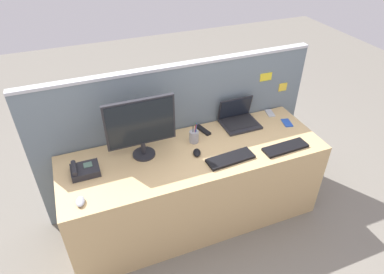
{
  "coord_description": "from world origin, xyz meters",
  "views": [
    {
      "loc": [
        -0.8,
        -1.99,
        2.45
      ],
      "look_at": [
        0.0,
        0.05,
        0.88
      ],
      "focal_mm": 31.45,
      "sensor_mm": 36.0,
      "label": 1
    }
  ],
  "objects": [
    {
      "name": "laptop",
      "position": [
        0.53,
        0.26,
        0.81
      ],
      "size": [
        0.33,
        0.27,
        0.23
      ],
      "color": "#232328",
      "rests_on": "desk"
    },
    {
      "name": "desk",
      "position": [
        0.0,
        0.0,
        0.38
      ],
      "size": [
        2.16,
        0.72,
        0.76
      ],
      "primitive_type": "cube",
      "color": "tan",
      "rests_on": "ground_plane"
    },
    {
      "name": "desk_phone",
      "position": [
        -0.86,
        0.07,
        0.79
      ],
      "size": [
        0.21,
        0.17,
        0.09
      ],
      "color": "#232328",
      "rests_on": "desk"
    },
    {
      "name": "keyboard_spare",
      "position": [
        0.72,
        -0.23,
        0.77
      ],
      "size": [
        0.39,
        0.14,
        0.02
      ],
      "primitive_type": "cube",
      "rotation": [
        0.0,
        0.0,
        0.04
      ],
      "color": "black",
      "rests_on": "desk"
    },
    {
      "name": "computer_mouse_right_hand",
      "position": [
        0.01,
        -0.03,
        0.77
      ],
      "size": [
        0.09,
        0.11,
        0.03
      ],
      "primitive_type": "ellipsoid",
      "rotation": [
        0.0,
        0.0,
        -0.33
      ],
      "color": "black",
      "rests_on": "desk"
    },
    {
      "name": "cell_phone_blue_case",
      "position": [
        0.95,
        0.09,
        0.76
      ],
      "size": [
        0.1,
        0.14,
        0.01
      ],
      "primitive_type": "cube",
      "rotation": [
        0.0,
        0.0,
        -0.22
      ],
      "color": "blue",
      "rests_on": "desk"
    },
    {
      "name": "desktop_monitor",
      "position": [
        -0.39,
        0.13,
        1.04
      ],
      "size": [
        0.54,
        0.18,
        0.5
      ],
      "color": "#232328",
      "rests_on": "desk"
    },
    {
      "name": "computer_mouse_left_hand",
      "position": [
        -0.92,
        -0.23,
        0.77
      ],
      "size": [
        0.07,
        0.11,
        0.03
      ],
      "primitive_type": "ellipsoid",
      "rotation": [
        0.0,
        0.0,
        -0.14
      ],
      "color": "#9EA0A8",
      "rests_on": "desk"
    },
    {
      "name": "ground_plane",
      "position": [
        0.0,
        0.0,
        0.0
      ],
      "size": [
        10.0,
        10.0,
        0.0
      ],
      "primitive_type": "plane",
      "color": "slate"
    },
    {
      "name": "tv_remote",
      "position": [
        0.19,
        0.25,
        0.77
      ],
      "size": [
        0.09,
        0.18,
        0.02
      ],
      "primitive_type": "cube",
      "rotation": [
        0.0,
        0.0,
        0.27
      ],
      "color": "black",
      "rests_on": "desk"
    },
    {
      "name": "pen_cup",
      "position": [
        0.05,
        0.14,
        0.81
      ],
      "size": [
        0.08,
        0.08,
        0.19
      ],
      "color": "#99999E",
      "rests_on": "desk"
    },
    {
      "name": "cell_phone_silver_slab",
      "position": [
        0.9,
        0.29,
        0.76
      ],
      "size": [
        0.09,
        0.14,
        0.01
      ],
      "primitive_type": "cube",
      "rotation": [
        0.0,
        0.0,
        -0.2
      ],
      "color": "#B7BAC1",
      "rests_on": "desk"
    },
    {
      "name": "cubicle_divider",
      "position": [
        0.0,
        0.4,
        0.68
      ],
      "size": [
        2.51,
        0.07,
        1.36
      ],
      "color": "slate",
      "rests_on": "ground_plane"
    },
    {
      "name": "keyboard_main",
      "position": [
        0.23,
        -0.19,
        0.77
      ],
      "size": [
        0.39,
        0.16,
        0.02
      ],
      "primitive_type": "cube",
      "rotation": [
        0.0,
        0.0,
        0.06
      ],
      "color": "black",
      "rests_on": "desk"
    }
  ]
}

